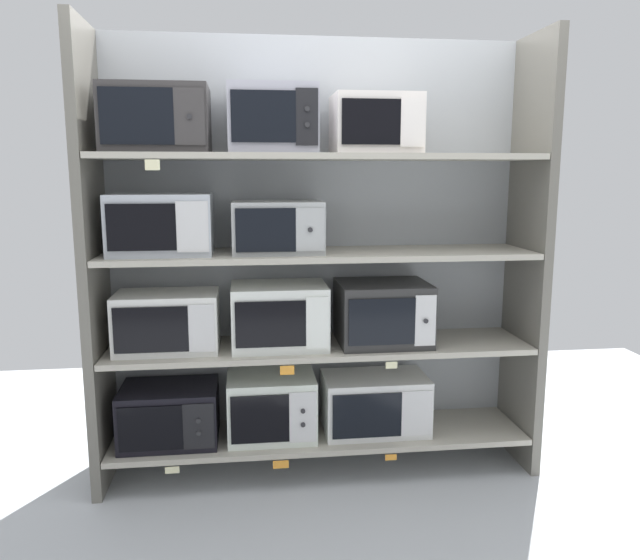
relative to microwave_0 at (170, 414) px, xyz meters
The scene contains 24 objects.
back_panel 1.17m from the microwave_0, 18.10° to the left, with size 2.43×0.04×2.33m, color #9EA3A8.
upright_left 0.88m from the microwave_0, behind, with size 0.05×0.48×2.33m, color #68645B.
upright_right 2.11m from the microwave_0, ahead, with size 0.05×0.48×2.33m, color #68645B.
shelf_0 0.82m from the microwave_0, ahead, with size 2.23×0.48×0.03m, color #ADA899.
microwave_0 is the anchor object (origin of this frame).
microwave_1 0.54m from the microwave_0, ahead, with size 0.47×0.38×0.34m.
microwave_2 1.11m from the microwave_0, ahead, with size 0.57×0.35×0.31m.
price_tag_0 0.31m from the microwave_0, 82.54° to the right, with size 0.07×0.00×0.03m, color beige.
price_tag_1 0.65m from the microwave_0, 22.57° to the right, with size 0.08×0.00×0.04m, color orange.
price_tag_2 1.19m from the microwave_0, 11.74° to the right, with size 0.06×0.00×0.03m, color orange.
shelf_1 0.87m from the microwave_0, ahead, with size 2.23×0.48×0.03m, color #ADA899.
microwave_3 0.50m from the microwave_0, ahead, with size 0.52×0.34×0.30m.
microwave_4 0.78m from the microwave_0, ahead, with size 0.50×0.38×0.33m.
microwave_5 1.25m from the microwave_0, ahead, with size 0.48×0.42×0.33m.
price_tag_3 0.72m from the microwave_0, 21.33° to the right, with size 0.07×0.00×0.05m, color orange.
price_tag_4 1.20m from the microwave_0, 11.81° to the right, with size 0.06×0.00×0.03m, color beige.
shelf_2 1.16m from the microwave_0, ahead, with size 2.23×0.48×0.03m, color #ADA899.
microwave_6 1.00m from the microwave_0, 11.74° to the left, with size 0.50×0.36×0.30m.
microwave_7 1.14m from the microwave_0, ahead, with size 0.46×0.36×0.26m.
shelf_3 1.56m from the microwave_0, ahead, with size 2.23×0.48×0.03m, color #ADA899.
microwave_8 1.51m from the microwave_0, ahead, with size 0.50×0.39×0.32m.
microwave_9 1.62m from the microwave_0, ahead, with size 0.43×0.40×0.33m.
microwave_10 1.85m from the microwave_0, ahead, with size 0.43×0.34×0.29m.
price_tag_5 1.32m from the microwave_0, 89.24° to the right, with size 0.07×0.00×0.05m, color beige.
Camera 1 is at (-0.39, -3.16, 1.62)m, focal length 34.51 mm.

